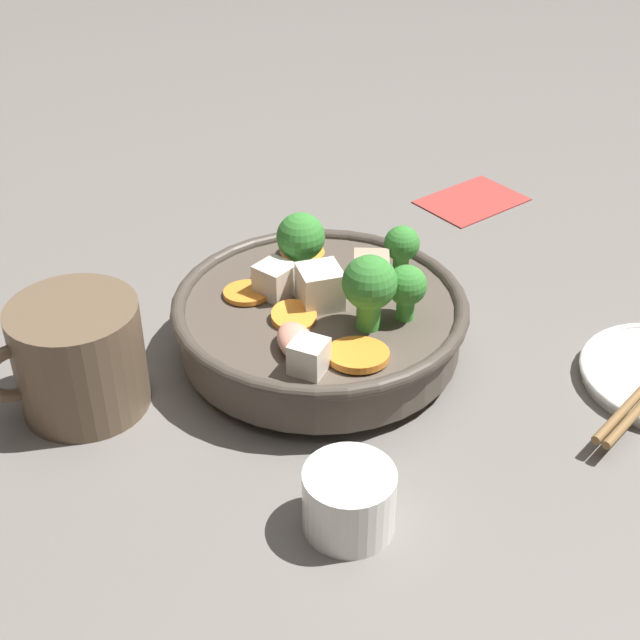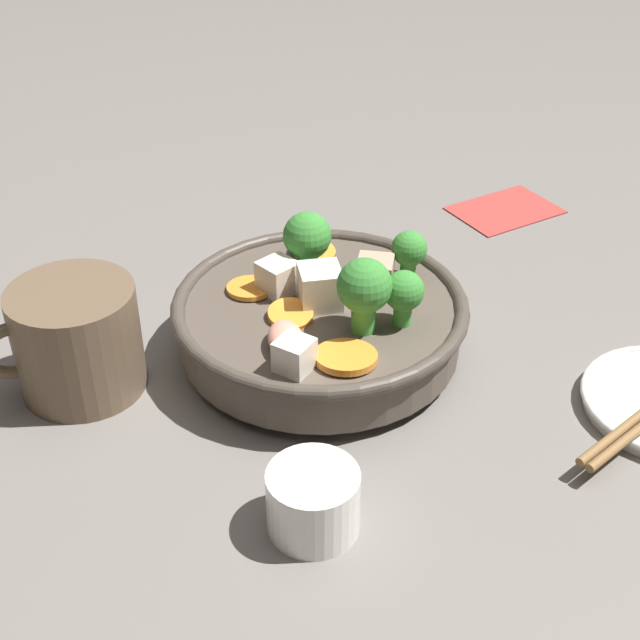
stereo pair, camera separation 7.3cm
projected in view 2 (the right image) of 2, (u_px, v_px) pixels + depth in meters
name	position (u px, v px, depth m)	size (l,w,h in m)	color
ground_plane	(320.00, 353.00, 0.75)	(3.00, 3.00, 0.00)	slate
stirfry_bowl	(322.00, 316.00, 0.73)	(0.24, 0.24, 0.11)	#51473D
tea_cup	(313.00, 500.00, 0.58)	(0.06, 0.06, 0.05)	white
dark_mug	(76.00, 340.00, 0.69)	(0.12, 0.10, 0.09)	brown
napkin	(505.00, 210.00, 0.96)	(0.12, 0.09, 0.00)	#A33833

